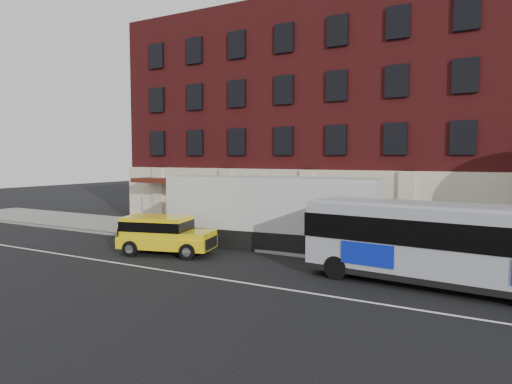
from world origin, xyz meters
The scene contains 9 objects.
ground centered at (0.00, 0.00, 0.00)m, with size 120.00×120.00×0.00m, color black.
sidewalk centered at (0.00, 9.00, 0.07)m, with size 60.00×6.00×0.15m, color gray.
kerb centered at (0.00, 6.00, 0.07)m, with size 60.00×0.25×0.15m, color gray.
lane_line centered at (0.00, 0.50, 0.01)m, with size 60.00×0.12×0.01m, color white.
building centered at (-0.01, 16.92, 7.58)m, with size 30.00×12.10×15.00m.
sign_pole centered at (-8.50, 6.15, 1.45)m, with size 0.30×0.20×2.50m.
city_bus centered at (9.68, 3.51, 1.76)m, with size 11.80×3.53×3.19m.
yellow_suv centered at (-4.23, 3.16, 1.10)m, with size 5.16×3.12×1.92m.
shipping_container centered at (-0.15, 7.07, 1.91)m, with size 11.77×3.56×3.86m.
Camera 1 is at (11.66, -14.97, 4.93)m, focal length 33.00 mm.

